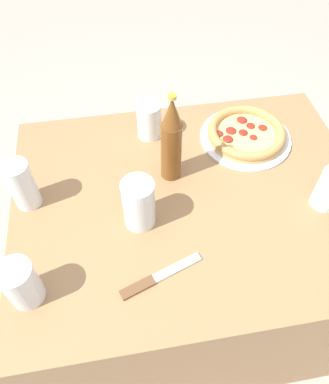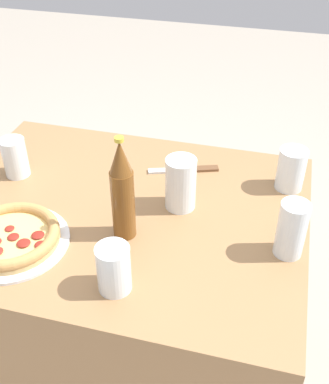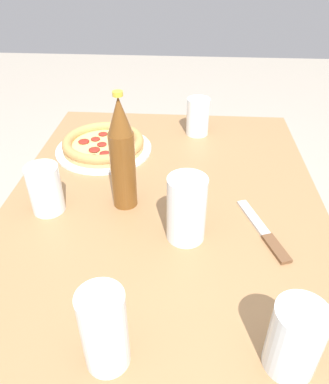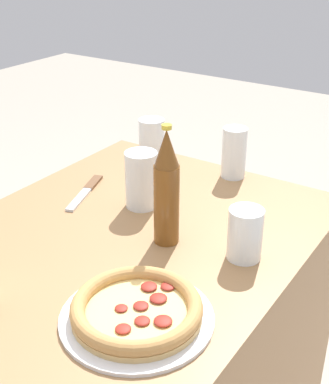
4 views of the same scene
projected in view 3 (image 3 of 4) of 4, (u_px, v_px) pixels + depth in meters
The scene contains 10 objects.
ground_plane at pixel (165, 359), 1.37m from camera, with size 8.00×8.00×0.00m, color #A89E8E.
table at pixel (165, 292), 1.16m from camera, with size 1.00×0.78×0.74m.
pizza_pepperoni at pixel (103, 144), 1.12m from camera, with size 0.29×0.29×0.04m.
glass_cola at pixel (294, 342), 0.55m from camera, with size 0.08×0.08×0.12m.
glass_water at pixel (186, 211), 0.78m from camera, with size 0.08×0.08×0.15m.
glass_red_wine at pixel (198, 119), 1.20m from camera, with size 0.07×0.07×0.12m.
glass_orange_juice at pixel (45, 190), 0.86m from camera, with size 0.08×0.08×0.12m.
glass_lemonade at pixel (105, 333), 0.54m from camera, with size 0.07×0.07×0.15m.
beer_bottle at pixel (122, 155), 0.84m from camera, with size 0.06×0.06×0.28m.
knife at pixel (264, 232), 0.82m from camera, with size 0.21×0.09×0.01m.
Camera 3 is at (-0.77, -0.05, 1.29)m, focal length 35.00 mm.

